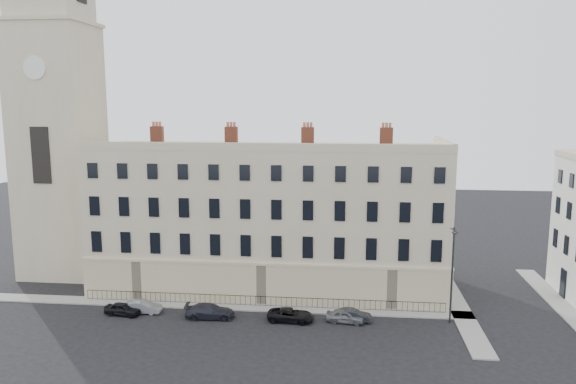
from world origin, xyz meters
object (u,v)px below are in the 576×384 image
car_d (291,315)px  car_f (352,315)px  streetlamp (452,271)px  car_b (143,307)px  car_c (210,311)px  car_e (345,316)px  car_a (123,309)px

car_d → car_f: (5.56, 0.54, -0.02)m
car_f → streetlamp: streetlamp is taller
car_d → streetlamp: (14.23, 1.00, 4.30)m
car_b → car_c: size_ratio=0.78×
car_b → car_c: car_c is taller
car_c → car_e: 12.38m
car_d → streetlamp: 14.90m
car_a → car_e: size_ratio=0.98×
car_a → car_f: size_ratio=1.01×
car_d → car_e: size_ratio=1.21×
car_d → car_b: bearing=91.3°
car_b → car_a: bearing=113.9°
car_d → streetlamp: bearing=-82.6°
car_b → car_f: (19.60, 0.00, -0.02)m
car_c → car_e: (12.38, 0.25, -0.06)m
car_b → streetlamp: size_ratio=0.40×
car_d → car_f: car_d is taller
car_a → car_f: 21.25m
car_c → car_d: bearing=-93.7°
car_a → car_c: size_ratio=0.76×
car_d → car_f: 5.59m
car_c → car_d: 7.45m
car_c → car_b: bearing=81.0°
car_b → car_d: bearing=-92.2°
car_c → car_f: (13.01, 0.58, -0.09)m
car_f → car_e: bearing=120.3°
car_d → car_e: (4.93, 0.21, 0.01)m
car_a → car_d: 15.68m
car_d → car_c: bearing=93.8°
car_f → streetlamp: size_ratio=0.39×
car_c → car_f: car_c is taller
streetlamp → car_e: bearing=174.0°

